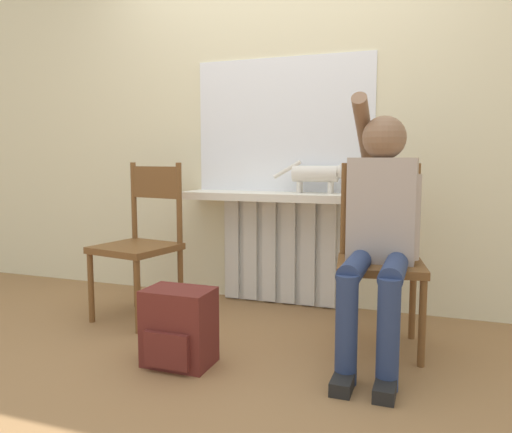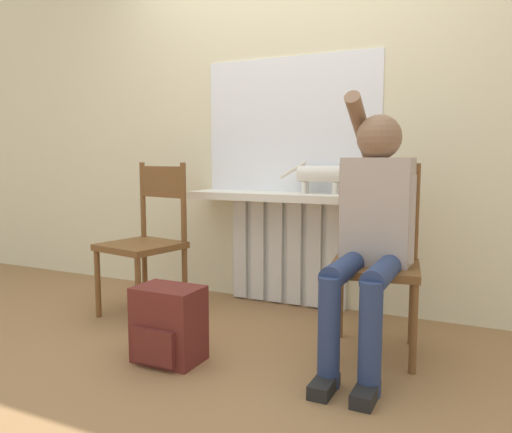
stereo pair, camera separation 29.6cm
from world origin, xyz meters
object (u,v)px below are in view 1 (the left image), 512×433
chair_left (141,240)px  chair_right (380,255)px  cat (319,174)px  backpack (179,328)px  person (379,222)px

chair_left → chair_right: same height
chair_right → chair_left: bearing=170.8°
chair_right → cat: size_ratio=1.93×
cat → chair_left: bearing=-152.3°
backpack → person: bearing=26.7°
chair_right → cat: bearing=121.1°
cat → chair_right: bearing=-49.7°
person → backpack: bearing=-153.3°
chair_left → backpack: 0.88m
chair_right → person: 0.24m
chair_left → cat: bearing=38.3°
chair_left → person: bearing=5.4°
chair_left → cat: cat is taller
person → chair_right: bearing=93.3°
chair_left → cat: size_ratio=1.93×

